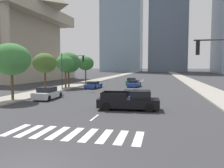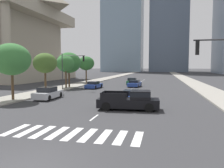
{
  "view_description": "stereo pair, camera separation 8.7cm",
  "coord_description": "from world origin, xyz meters",
  "px_view_note": "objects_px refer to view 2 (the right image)",
  "views": [
    {
      "loc": [
        4.65,
        -6.86,
        3.72
      ],
      "look_at": [
        0.0,
        14.35,
        2.0
      ],
      "focal_mm": 35.37,
      "sensor_mm": 36.0,
      "label": 1
    },
    {
      "loc": [
        4.74,
        -6.84,
        3.72
      ],
      "look_at": [
        0.0,
        14.35,
        2.0
      ],
      "focal_mm": 35.37,
      "sensor_mm": 36.0,
      "label": 2
    }
  ],
  "objects_px": {
    "traffic_signal_far": "(71,65)",
    "street_tree_nearest": "(12,59)",
    "sedan_blue_2": "(131,97)",
    "street_tree_third": "(66,63)",
    "street_tree_second": "(45,63)",
    "pickup_truck": "(131,100)",
    "sedan_silver_0": "(48,93)",
    "sedan_blue_3": "(94,85)",
    "street_tree_fifth": "(86,63)",
    "sedan_green_4": "(132,81)",
    "street_tree_fourth": "(69,63)",
    "sedan_blue_1": "(135,84)"
  },
  "relations": [
    {
      "from": "sedan_silver_0",
      "to": "sedan_blue_3",
      "type": "distance_m",
      "value": 13.01
    },
    {
      "from": "pickup_truck",
      "to": "sedan_blue_3",
      "type": "relative_size",
      "value": 1.23
    },
    {
      "from": "street_tree_third",
      "to": "sedan_blue_1",
      "type": "bearing_deg",
      "value": 28.01
    },
    {
      "from": "street_tree_second",
      "to": "street_tree_fourth",
      "type": "relative_size",
      "value": 0.9
    },
    {
      "from": "sedan_silver_0",
      "to": "street_tree_third",
      "type": "relative_size",
      "value": 0.8
    },
    {
      "from": "sedan_blue_1",
      "to": "street_tree_third",
      "type": "distance_m",
      "value": 12.94
    },
    {
      "from": "sedan_green_4",
      "to": "street_tree_third",
      "type": "relative_size",
      "value": 0.84
    },
    {
      "from": "street_tree_second",
      "to": "pickup_truck",
      "type": "bearing_deg",
      "value": -34.57
    },
    {
      "from": "traffic_signal_far",
      "to": "street_tree_third",
      "type": "bearing_deg",
      "value": 129.61
    },
    {
      "from": "sedan_green_4",
      "to": "traffic_signal_far",
      "type": "relative_size",
      "value": 0.81
    },
    {
      "from": "pickup_truck",
      "to": "street_tree_fourth",
      "type": "distance_m",
      "value": 21.99
    },
    {
      "from": "sedan_blue_2",
      "to": "street_tree_third",
      "type": "bearing_deg",
      "value": -134.27
    },
    {
      "from": "sedan_green_4",
      "to": "street_tree_fifth",
      "type": "height_order",
      "value": "street_tree_fifth"
    },
    {
      "from": "sedan_green_4",
      "to": "street_tree_third",
      "type": "xyz_separation_m",
      "value": [
        -9.87,
        -10.81,
        3.62
      ]
    },
    {
      "from": "street_tree_fourth",
      "to": "sedan_blue_1",
      "type": "bearing_deg",
      "value": 22.44
    },
    {
      "from": "street_tree_second",
      "to": "street_tree_fifth",
      "type": "height_order",
      "value": "street_tree_fifth"
    },
    {
      "from": "street_tree_third",
      "to": "street_tree_fifth",
      "type": "relative_size",
      "value": 0.95
    },
    {
      "from": "sedan_blue_2",
      "to": "traffic_signal_far",
      "type": "bearing_deg",
      "value": -132.83
    },
    {
      "from": "street_tree_third",
      "to": "street_tree_fourth",
      "type": "distance_m",
      "value": 1.31
    },
    {
      "from": "street_tree_second",
      "to": "street_tree_fifth",
      "type": "xyz_separation_m",
      "value": [
        0.0,
        17.09,
        0.21
      ]
    },
    {
      "from": "sedan_blue_1",
      "to": "street_tree_third",
      "type": "height_order",
      "value": "street_tree_third"
    },
    {
      "from": "sedan_green_4",
      "to": "street_tree_nearest",
      "type": "relative_size",
      "value": 0.75
    },
    {
      "from": "sedan_blue_1",
      "to": "sedan_blue_3",
      "type": "distance_m",
      "value": 7.89
    },
    {
      "from": "sedan_silver_0",
      "to": "street_tree_fourth",
      "type": "height_order",
      "value": "street_tree_fourth"
    },
    {
      "from": "pickup_truck",
      "to": "street_tree_fifth",
      "type": "relative_size",
      "value": 0.93
    },
    {
      "from": "sedan_blue_2",
      "to": "street_tree_fourth",
      "type": "xyz_separation_m",
      "value": [
        -12.66,
        13.15,
        3.81
      ]
    },
    {
      "from": "traffic_signal_far",
      "to": "street_tree_nearest",
      "type": "relative_size",
      "value": 0.93
    },
    {
      "from": "street_tree_nearest",
      "to": "street_tree_third",
      "type": "height_order",
      "value": "street_tree_nearest"
    },
    {
      "from": "sedan_silver_0",
      "to": "street_tree_second",
      "type": "distance_m",
      "value": 6.77
    },
    {
      "from": "street_tree_nearest",
      "to": "street_tree_fourth",
      "type": "relative_size",
      "value": 1.01
    },
    {
      "from": "traffic_signal_far",
      "to": "street_tree_third",
      "type": "distance_m",
      "value": 2.88
    },
    {
      "from": "pickup_truck",
      "to": "sedan_blue_3",
      "type": "xyz_separation_m",
      "value": [
        -8.71,
        17.15,
        -0.24
      ]
    },
    {
      "from": "sedan_blue_2",
      "to": "traffic_signal_far",
      "type": "relative_size",
      "value": 0.76
    },
    {
      "from": "pickup_truck",
      "to": "street_tree_fifth",
      "type": "bearing_deg",
      "value": 112.82
    },
    {
      "from": "street_tree_nearest",
      "to": "street_tree_second",
      "type": "relative_size",
      "value": 1.11
    },
    {
      "from": "street_tree_fifth",
      "to": "traffic_signal_far",
      "type": "bearing_deg",
      "value": -81.69
    },
    {
      "from": "sedan_silver_0",
      "to": "sedan_blue_2",
      "type": "bearing_deg",
      "value": -92.78
    },
    {
      "from": "sedan_blue_3",
      "to": "sedan_green_4",
      "type": "relative_size",
      "value": 0.95
    },
    {
      "from": "street_tree_second",
      "to": "sedan_green_4",
      "type": "bearing_deg",
      "value": 60.71
    },
    {
      "from": "pickup_truck",
      "to": "sedan_green_4",
      "type": "relative_size",
      "value": 1.17
    },
    {
      "from": "street_tree_third",
      "to": "street_tree_fifth",
      "type": "xyz_separation_m",
      "value": [
        0.0,
        10.32,
        0.15
      ]
    },
    {
      "from": "sedan_silver_0",
      "to": "street_tree_nearest",
      "type": "distance_m",
      "value": 5.33
    },
    {
      "from": "street_tree_nearest",
      "to": "sedan_blue_3",
      "type": "bearing_deg",
      "value": 73.23
    },
    {
      "from": "pickup_truck",
      "to": "street_tree_fourth",
      "type": "height_order",
      "value": "street_tree_fourth"
    },
    {
      "from": "sedan_blue_2",
      "to": "sedan_green_4",
      "type": "height_order",
      "value": "sedan_green_4"
    },
    {
      "from": "street_tree_fourth",
      "to": "traffic_signal_far",
      "type": "bearing_deg",
      "value": -62.5
    },
    {
      "from": "sedan_silver_0",
      "to": "sedan_blue_3",
      "type": "relative_size",
      "value": 1.01
    },
    {
      "from": "sedan_blue_2",
      "to": "sedan_blue_3",
      "type": "height_order",
      "value": "sedan_blue_2"
    },
    {
      "from": "sedan_silver_0",
      "to": "street_tree_second",
      "type": "height_order",
      "value": "street_tree_second"
    },
    {
      "from": "sedan_green_4",
      "to": "street_tree_nearest",
      "type": "distance_m",
      "value": 26.75
    }
  ]
}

